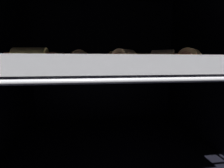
{
  "coord_description": "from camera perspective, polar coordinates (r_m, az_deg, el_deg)",
  "views": [
    {
      "loc": [
        -4.55,
        -33.77,
        20.84
      ],
      "look_at": [
        0.0,
        1.68,
        15.72
      ],
      "focal_mm": 25.48,
      "sensor_mm": 36.0,
      "label": 1
    }
  ],
  "objects": [
    {
      "name": "pig_in_blanket_mid_7",
      "position": [
        0.31,
        2.6,
        9.04
      ],
      "size": [
        5.67,
        3.68,
        2.77
      ],
      "rotation": [
        0.0,
        0.0,
        1.86
      ],
      "color": "tan",
      "rests_on": "baking_tray_mid"
    },
    {
      "name": "pig_in_blanket_mid_2",
      "position": [
        0.45,
        10.08,
        8.93
      ],
      "size": [
        5.53,
        4.63,
        3.24
      ],
      "rotation": [
        0.0,
        0.0,
        4.22
      ],
      "color": "tan",
      "rests_on": "baking_tray_mid"
    },
    {
      "name": "pig_in_blanket_mid_5",
      "position": [
        0.43,
        5.31,
        8.75
      ],
      "size": [
        5.22,
        4.68,
        2.77
      ],
      "rotation": [
        0.0,
        0.0,
        2.27
      ],
      "color": "tan",
      "rests_on": "baking_tray_mid"
    },
    {
      "name": "pig_in_blanket_mid_4",
      "position": [
        0.47,
        -11.62,
        8.65
      ],
      "size": [
        4.97,
        5.42,
        2.91
      ],
      "rotation": [
        0.0,
        0.0,
        0.71
      ],
      "color": "tan",
      "rests_on": "baking_tray_mid"
    },
    {
      "name": "pig_in_blanket_mid_6",
      "position": [
        0.42,
        -11.45,
        9.02
      ],
      "size": [
        5.52,
        4.36,
        3.33
      ],
      "rotation": [
        0.0,
        0.0,
        4.31
      ],
      "color": "tan",
      "rests_on": "baking_tray_mid"
    },
    {
      "name": "oven_wall_right",
      "position": [
        0.45,
        33.92,
        6.39
      ],
      "size": [
        1.2,
        43.76,
        41.07
      ],
      "primitive_type": "cube",
      "color": "black",
      "rests_on": "ground_plane"
    },
    {
      "name": "pig_in_blanket_mid_10",
      "position": [
        0.22,
        4.7,
        9.12
      ],
      "size": [
        4.15,
        4.14,
        2.6
      ],
      "rotation": [
        0.0,
        0.0,
        5.49
      ],
      "color": "tan",
      "rests_on": "baking_tray_mid"
    },
    {
      "name": "pig_in_blanket_mid_1",
      "position": [
        0.3,
        26.06,
        8.56
      ],
      "size": [
        4.87,
        4.71,
        3.11
      ],
      "rotation": [
        0.0,
        0.0,
        2.32
      ],
      "color": "tan",
      "rests_on": "baking_tray_mid"
    },
    {
      "name": "ground_plane",
      "position": [
        0.4,
        0.33,
        -24.03
      ],
      "size": [
        50.8,
        46.16,
        1.2
      ],
      "primitive_type": "cube",
      "color": "black"
    },
    {
      "name": "oven_rack_mid",
      "position": [
        0.34,
        0.36,
        5.15
      ],
      "size": [
        46.06,
        42.89,
        0.53
      ],
      "color": "#B7B7BC"
    },
    {
      "name": "pig_in_blanket_mid_8",
      "position": [
        0.42,
        -19.0,
        8.67
      ],
      "size": [
        4.83,
        5.54,
        3.24
      ],
      "rotation": [
        0.0,
        0.0,
        2.5
      ],
      "color": "tan",
      "rests_on": "baking_tray_mid"
    },
    {
      "name": "pig_in_blanket_mid_3",
      "position": [
        0.31,
        -12.26,
        9.09
      ],
      "size": [
        3.8,
        5.27,
        3.03
      ],
      "rotation": [
        0.0,
        0.0,
        3.42
      ],
      "color": "tan",
      "rests_on": "baking_tray_mid"
    },
    {
      "name": "pig_in_blanket_mid_9",
      "position": [
        0.24,
        -27.06,
        8.34
      ],
      "size": [
        6.39,
        2.86,
        2.7
      ],
      "rotation": [
        0.0,
        0.0,
        4.67
      ],
      "color": "tan",
      "rests_on": "baking_tray_mid"
    },
    {
      "name": "baking_tray_mid",
      "position": [
        0.34,
        0.36,
        6.48
      ],
      "size": [
        38.7,
        33.54,
        2.29
      ],
      "color": "silver",
      "rests_on": "oven_rack_mid"
    },
    {
      "name": "pig_in_blanket_mid_0",
      "position": [
        0.29,
        17.69,
        8.82
      ],
      "size": [
        5.23,
        4.58,
        2.89
      ],
      "rotation": [
        0.0,
        0.0,
        4.05
      ],
      "color": "tan",
      "rests_on": "baking_tray_mid"
    },
    {
      "name": "oven_wall_back",
      "position": [
        0.56,
        -2.71,
        7.83
      ],
      "size": [
        50.8,
        1.2,
        41.07
      ],
      "primitive_type": "cube",
      "color": "black",
      "rests_on": "ground_plane"
    }
  ]
}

